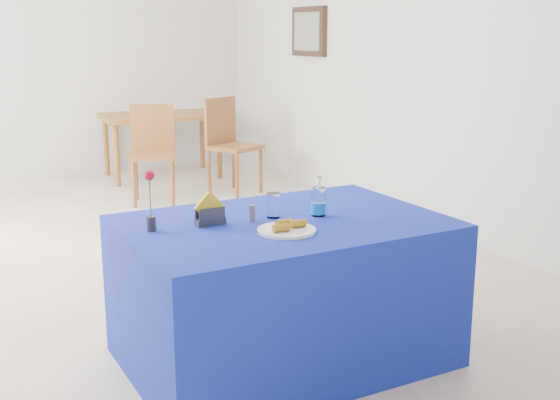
# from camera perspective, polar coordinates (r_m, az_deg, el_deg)

# --- Properties ---
(floor) EXTENTS (7.00, 7.00, 0.00)m
(floor) POSITION_cam_1_polar(r_m,az_deg,el_deg) (5.53, -11.45, -4.61)
(floor) COLOR beige
(floor) RESTS_ON ground
(room_shell) EXTENTS (7.00, 7.00, 7.00)m
(room_shell) POSITION_cam_1_polar(r_m,az_deg,el_deg) (5.27, -12.35, 13.79)
(room_shell) COLOR silver
(room_shell) RESTS_ON ground
(picture_frame) EXTENTS (0.06, 0.64, 0.52)m
(picture_frame) POSITION_cam_1_polar(r_m,az_deg,el_deg) (7.74, 2.38, 13.52)
(picture_frame) COLOR black
(picture_frame) RESTS_ON room_shell
(picture_art) EXTENTS (0.02, 0.52, 0.40)m
(picture_art) POSITION_cam_1_polar(r_m,az_deg,el_deg) (7.73, 2.22, 13.52)
(picture_art) COLOR #998C66
(picture_art) RESTS_ON room_shell
(plate) EXTENTS (0.28, 0.28, 0.01)m
(plate) POSITION_cam_1_polar(r_m,az_deg,el_deg) (3.36, 0.55, -2.48)
(plate) COLOR white
(plate) RESTS_ON blue_table
(drinking_glass) EXTENTS (0.07, 0.07, 0.13)m
(drinking_glass) POSITION_cam_1_polar(r_m,az_deg,el_deg) (3.60, -0.54, -0.43)
(drinking_glass) COLOR white
(drinking_glass) RESTS_ON blue_table
(salt_shaker) EXTENTS (0.03, 0.03, 0.08)m
(salt_shaker) POSITION_cam_1_polar(r_m,az_deg,el_deg) (3.51, -4.75, -1.25)
(salt_shaker) COLOR slate
(salt_shaker) RESTS_ON blue_table
(pepper_shaker) EXTENTS (0.03, 0.03, 0.08)m
(pepper_shaker) POSITION_cam_1_polar(r_m,az_deg,el_deg) (3.54, -2.29, -1.07)
(pepper_shaker) COLOR slate
(pepper_shaker) RESTS_ON blue_table
(blue_table) EXTENTS (1.60, 1.10, 0.76)m
(blue_table) POSITION_cam_1_polar(r_m,az_deg,el_deg) (3.69, 0.29, -7.36)
(blue_table) COLOR navy
(blue_table) RESTS_ON floor
(water_bottle) EXTENTS (0.08, 0.08, 0.21)m
(water_bottle) POSITION_cam_1_polar(r_m,az_deg,el_deg) (3.65, 3.13, -0.19)
(water_bottle) COLOR white
(water_bottle) RESTS_ON blue_table
(napkin_holder) EXTENTS (0.16, 0.07, 0.17)m
(napkin_holder) POSITION_cam_1_polar(r_m,az_deg,el_deg) (3.49, -5.71, -1.23)
(napkin_holder) COLOR #343439
(napkin_holder) RESTS_ON blue_table
(rose_vase) EXTENTS (0.05, 0.05, 0.30)m
(rose_vase) POSITION_cam_1_polar(r_m,az_deg,el_deg) (3.40, -10.49, -0.13)
(rose_vase) COLOR #28272D
(rose_vase) RESTS_ON blue_table
(oak_table) EXTENTS (1.44, 1.00, 0.76)m
(oak_table) POSITION_cam_1_polar(r_m,az_deg,el_deg) (8.45, -9.64, 6.39)
(oak_table) COLOR #945F2B
(oak_table) RESTS_ON floor
(chair_bg_left) EXTENTS (0.56, 0.56, 0.98)m
(chair_bg_left) POSITION_cam_1_polar(r_m,az_deg,el_deg) (7.24, -10.29, 4.31)
(chair_bg_left) COLOR brown
(chair_bg_left) RESTS_ON floor
(chair_bg_right) EXTENTS (0.60, 0.60, 1.02)m
(chair_bg_right) POSITION_cam_1_polar(r_m,az_deg,el_deg) (7.53, -4.23, 5.00)
(chair_bg_right) COLOR brown
(chair_bg_right) RESTS_ON floor
(banana_pieces) EXTENTS (0.19, 0.11, 0.04)m
(banana_pieces) POSITION_cam_1_polar(r_m,az_deg,el_deg) (3.36, 0.64, -2.02)
(banana_pieces) COLOR yellow
(banana_pieces) RESTS_ON plate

